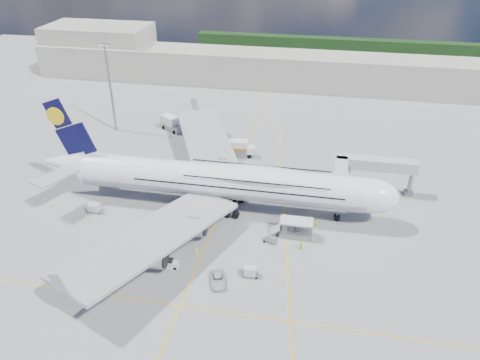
% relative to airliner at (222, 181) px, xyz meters
% --- Properties ---
extents(ground, '(300.00, 300.00, 0.00)m').
position_rel_airliner_xyz_m(ground, '(-0.26, -10.00, -6.87)').
color(ground, gray).
rests_on(ground, ground).
extents(taxi_line_main, '(0.25, 220.00, 0.01)m').
position_rel_airliner_xyz_m(taxi_line_main, '(-0.26, -10.00, -6.86)').
color(taxi_line_main, '#EDB20C').
rests_on(taxi_line_main, ground).
extents(taxi_line_cross, '(120.00, 0.25, 0.01)m').
position_rel_airliner_xyz_m(taxi_line_cross, '(-0.26, -30.00, -6.86)').
color(taxi_line_cross, '#EDB20C').
rests_on(taxi_line_cross, ground).
extents(taxi_line_diag, '(14.16, 99.06, 0.01)m').
position_rel_airliner_xyz_m(taxi_line_diag, '(13.74, -0.00, -6.86)').
color(taxi_line_diag, '#EDB20C').
rests_on(taxi_line_diag, ground).
extents(airliner, '(77.26, 79.15, 23.71)m').
position_rel_airliner_xyz_m(airliner, '(0.00, 0.00, 0.00)').
color(airliner, white).
rests_on(airliner, ground).
extents(jet_bridge, '(18.80, 12.10, 8.50)m').
position_rel_airliner_xyz_m(jet_bridge, '(29.55, 10.94, -0.02)').
color(jet_bridge, '#B7B7BC').
rests_on(jet_bridge, ground).
extents(cargo_loader, '(8.53, 3.20, 3.67)m').
position_rel_airliner_xyz_m(cargo_loader, '(16.56, -7.11, -5.62)').
color(cargo_loader, silver).
rests_on(cargo_loader, ground).
extents(light_mast, '(3.00, 0.70, 25.50)m').
position_rel_airliner_xyz_m(light_mast, '(-40.26, 35.00, 6.34)').
color(light_mast, gray).
rests_on(light_mast, ground).
extents(terminal, '(180.00, 16.00, 12.00)m').
position_rel_airliner_xyz_m(terminal, '(-0.26, 85.00, -0.87)').
color(terminal, '#B2AD9E').
rests_on(terminal, ground).
extents(hangar, '(40.00, 22.00, 18.00)m').
position_rel_airliner_xyz_m(hangar, '(-70.26, 90.00, 2.13)').
color(hangar, '#B2AD9E').
rests_on(hangar, ground).
extents(tree_line, '(160.00, 6.00, 8.00)m').
position_rel_airliner_xyz_m(tree_line, '(39.74, 130.00, -2.87)').
color(tree_line, '#193814').
rests_on(tree_line, ground).
extents(dolly_row_a, '(3.63, 2.47, 0.49)m').
position_rel_airliner_xyz_m(dolly_row_a, '(-12.46, -16.31, -6.49)').
color(dolly_row_a, gray).
rests_on(dolly_row_a, ground).
extents(dolly_row_b, '(3.25, 2.41, 0.43)m').
position_rel_airliner_xyz_m(dolly_row_b, '(-12.02, -19.52, -6.54)').
color(dolly_row_b, gray).
rests_on(dolly_row_b, ground).
extents(dolly_row_c, '(3.36, 1.96, 0.48)m').
position_rel_airliner_xyz_m(dolly_row_c, '(-11.26, -8.48, -6.50)').
color(dolly_row_c, gray).
rests_on(dolly_row_c, ground).
extents(dolly_back, '(3.38, 1.89, 2.10)m').
position_rel_airliner_xyz_m(dolly_back, '(-26.83, -6.80, -5.74)').
color(dolly_back, gray).
rests_on(dolly_back, ground).
extents(dolly_nose_far, '(3.13, 2.52, 0.41)m').
position_rel_airliner_xyz_m(dolly_nose_far, '(11.94, -10.04, -6.55)').
color(dolly_nose_far, gray).
rests_on(dolly_nose_far, ground).
extents(dolly_nose_near, '(3.14, 1.90, 1.89)m').
position_rel_airliner_xyz_m(dolly_nose_near, '(9.75, -20.62, -5.85)').
color(dolly_nose_near, gray).
rests_on(dolly_nose_near, ground).
extents(baggage_tug, '(2.83, 1.36, 1.77)m').
position_rel_airliner_xyz_m(baggage_tug, '(-4.93, -21.04, -6.09)').
color(baggage_tug, silver).
rests_on(baggage_tug, ground).
extents(catering_truck_inner, '(7.67, 3.59, 4.43)m').
position_rel_airliner_xyz_m(catering_truck_inner, '(-0.90, 25.38, -4.78)').
color(catering_truck_inner, gray).
rests_on(catering_truck_inner, ground).
extents(catering_truck_outer, '(8.21, 6.29, 4.51)m').
position_rel_airliner_xyz_m(catering_truck_outer, '(-23.68, 37.86, -4.77)').
color(catering_truck_outer, gray).
rests_on(catering_truck_outer, ground).
extents(service_van, '(3.77, 5.75, 1.47)m').
position_rel_airliner_xyz_m(service_van, '(4.53, -23.45, -6.13)').
color(service_van, silver).
rests_on(service_van, ground).
extents(crew_nose, '(0.70, 0.53, 1.72)m').
position_rel_airliner_xyz_m(crew_nose, '(20.49, -3.38, -6.01)').
color(crew_nose, '#96E418').
rests_on(crew_nose, ground).
extents(crew_loader, '(1.07, 1.08, 1.76)m').
position_rel_airliner_xyz_m(crew_loader, '(18.07, -11.48, -5.99)').
color(crew_loader, '#C9FF1A').
rests_on(crew_loader, ground).
extents(crew_wing, '(0.59, 1.08, 1.75)m').
position_rel_airliner_xyz_m(crew_wing, '(-5.78, -8.27, -5.99)').
color(crew_wing, '#9CE718').
rests_on(crew_wing, ground).
extents(crew_van, '(1.02, 0.95, 1.75)m').
position_rel_airliner_xyz_m(crew_van, '(19.28, -2.22, -5.99)').
color(crew_van, '#A9DA17').
rests_on(crew_van, ground).
extents(crew_tug, '(1.18, 0.81, 1.67)m').
position_rel_airliner_xyz_m(crew_tug, '(-1.15, -16.98, -6.03)').
color(crew_tug, '#E4FA1A').
rests_on(crew_tug, ground).
extents(cone_nose, '(0.40, 0.40, 0.51)m').
position_rel_airliner_xyz_m(cone_nose, '(27.13, 3.99, -6.62)').
color(cone_nose, orange).
rests_on(cone_nose, ground).
extents(cone_wing_left_inner, '(0.46, 0.46, 0.58)m').
position_rel_airliner_xyz_m(cone_wing_left_inner, '(-1.63, 18.84, -6.59)').
color(cone_wing_left_inner, orange).
rests_on(cone_wing_left_inner, ground).
extents(cone_wing_left_outer, '(0.46, 0.46, 0.59)m').
position_rel_airliner_xyz_m(cone_wing_left_outer, '(-8.56, 26.12, -6.58)').
color(cone_wing_left_outer, orange).
rests_on(cone_wing_left_outer, ground).
extents(cone_wing_right_inner, '(0.40, 0.40, 0.51)m').
position_rel_airliner_xyz_m(cone_wing_right_inner, '(-14.83, -21.78, -6.62)').
color(cone_wing_right_inner, orange).
rests_on(cone_wing_right_inner, ground).
extents(cone_wing_right_outer, '(0.46, 0.46, 0.58)m').
position_rel_airliner_xyz_m(cone_wing_right_outer, '(-8.46, -20.62, -6.59)').
color(cone_wing_right_outer, orange).
rests_on(cone_wing_right_outer, ground).
extents(cone_tail, '(0.47, 0.47, 0.59)m').
position_rel_airliner_xyz_m(cone_tail, '(-37.19, -6.70, -6.58)').
color(cone_tail, orange).
rests_on(cone_tail, ground).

